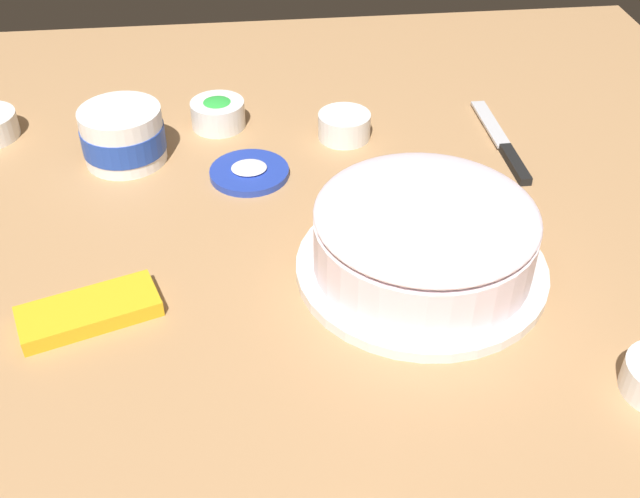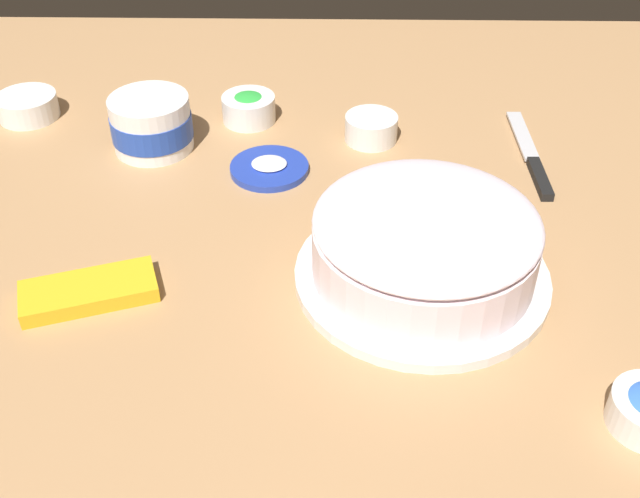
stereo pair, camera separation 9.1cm
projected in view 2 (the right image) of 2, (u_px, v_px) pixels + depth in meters
ground_plane at (267, 267)px, 0.93m from camera, size 1.54×1.54×0.00m
frosted_cake at (424, 248)px, 0.89m from camera, size 0.30×0.30×0.10m
frosting_tub at (151, 123)px, 1.13m from camera, size 0.12×0.12×0.08m
frosting_tub_lid at (269, 168)px, 1.10m from camera, size 0.11×0.11×0.02m
spreading_knife at (532, 160)px, 1.11m from camera, size 0.02×0.24×0.01m
sprinkle_bowl_green at (249, 107)px, 1.20m from camera, size 0.08×0.08×0.04m
sprinkle_bowl_rainbow at (371, 127)px, 1.16m from camera, size 0.08×0.08×0.04m
sprinkle_bowl_yellow at (27, 105)px, 1.21m from camera, size 0.09×0.09×0.04m
candy_box_lower at (89, 291)px, 0.89m from camera, size 0.17×0.11×0.02m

